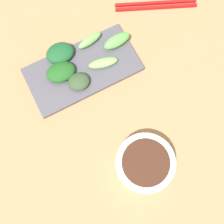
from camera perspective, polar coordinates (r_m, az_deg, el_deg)
name	(u,v)px	position (r m, az deg, el deg)	size (l,w,h in m)	color
tabletop	(106,109)	(0.73, -1.22, 0.54)	(2.10, 2.10, 0.02)	#9F734E
sauce_bowl	(145,163)	(0.67, 6.69, -10.25)	(0.14, 0.14, 0.05)	white
serving_plate	(83,69)	(0.75, -5.96, 8.58)	(0.15, 0.29, 0.01)	#494750
broccoli_leafy_0	(79,82)	(0.72, -6.74, 6.15)	(0.05, 0.06, 0.02)	#2F452B
broccoli_stalk_1	(90,40)	(0.77, -4.51, 14.27)	(0.02, 0.07, 0.02)	#6DB058
broccoli_leafy_2	(61,72)	(0.74, -10.34, 7.98)	(0.06, 0.08, 0.03)	#1D511C
broccoli_stalk_3	(103,63)	(0.74, -1.80, 9.93)	(0.03, 0.08, 0.02)	#77A95A
broccoli_stalk_4	(117,41)	(0.76, 1.00, 14.22)	(0.03, 0.08, 0.03)	#5CB14C
broccoli_leafy_5	(60,53)	(0.76, -10.47, 11.67)	(0.06, 0.07, 0.03)	#184D27
chopsticks	(156,5)	(0.86, 8.88, 20.58)	(0.11, 0.22, 0.01)	#B01312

